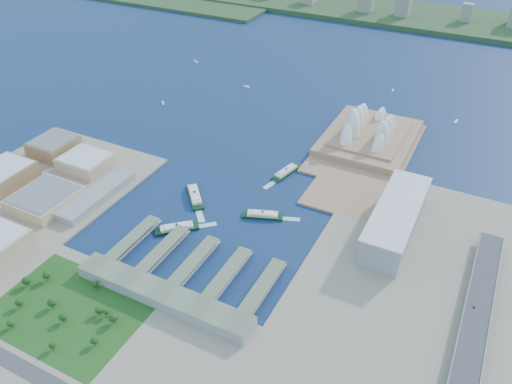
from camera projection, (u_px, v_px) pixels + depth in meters
The scene contains 24 objects.
ground at pixel (219, 223), 611.55m from camera, with size 3000.00×3000.00×0.00m, color #11264F.
west_land at pixel (5, 212), 627.51m from camera, with size 220.00×390.00×3.00m, color gray.
south_land at pixel (102, 350), 458.21m from camera, with size 720.00×180.00×3.00m, color gray.
east_land at pixel (405, 322), 485.03m from camera, with size 240.00×500.00×3.00m, color gray.
peninsula at pixel (366, 147), 759.44m from camera, with size 135.00×220.00×3.00m, color #9E7556.
far_shore at pixel (407, 14), 1319.63m from camera, with size 2200.00×260.00×12.00m, color #2D4926.
opera_house at pixel (371, 124), 757.26m from camera, with size 134.00×180.00×58.00m, color white, non-canonical shape.
toaster_building at pixel (396, 219), 585.19m from camera, with size 45.00×155.00×35.00m, color gray.
expressway at pixel (470, 348), 451.14m from camera, with size 26.00×340.00×11.85m, color gray, non-canonical shape.
west_buildings at pixel (24, 188), 644.25m from camera, with size 200.00×280.00×27.00m, color olive, non-canonical shape.
ferry_wharves at pixel (195, 262), 549.19m from camera, with size 184.00×90.00×9.30m, color #5B684E, non-canonical shape.
terminal_building at pixel (163, 295), 502.74m from camera, with size 200.00×28.00×12.00m, color gray.
park at pixel (67, 305), 489.57m from camera, with size 150.00×110.00×16.00m, color #194714, non-canonical shape.
far_skyline at pixel (408, 3), 1285.74m from camera, with size 1900.00×140.00×55.00m, color gray, non-canonical shape.
ferry_a at pixel (195, 194), 652.02m from camera, with size 14.71×57.77×10.92m, color black, non-canonical shape.
ferry_b at pixel (286, 171), 699.34m from camera, with size 13.20×51.85×9.81m, color black, non-canonical shape.
ferry_c at pixel (177, 227), 598.21m from camera, with size 13.31×52.29×9.89m, color black, non-canonical shape.
ferry_d at pixel (263, 214), 619.18m from camera, with size 12.86×50.51×9.55m, color black, non-canonical shape.
boat_a at pixel (163, 103), 887.99m from camera, with size 3.54×14.15×2.73m, color white, non-canonical shape.
boat_b at pixel (247, 86), 946.63m from camera, with size 3.80×10.87×2.93m, color white, non-canonical shape.
boat_c at pixel (456, 121), 829.69m from camera, with size 3.98×13.65×3.07m, color white, non-canonical shape.
boat_d at pixel (196, 62), 1052.98m from camera, with size 3.41×15.61×2.63m, color white, non-canonical shape.
boat_e at pixel (393, 90), 932.59m from camera, with size 3.40×10.68×2.62m, color white, non-canonical shape.
car_c at pixel (474, 307), 481.81m from camera, with size 1.66×4.09×1.19m, color slate.
Camera 1 is at (258.22, -403.42, 384.87)m, focal length 35.00 mm.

